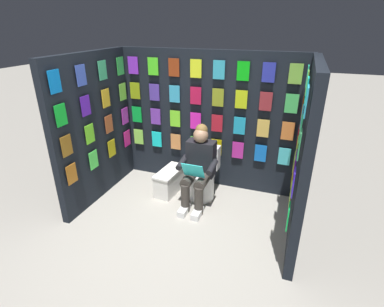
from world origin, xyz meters
name	(u,v)px	position (x,y,z in m)	size (l,w,h in m)	color
ground_plane	(163,248)	(0.00, 0.00, 0.00)	(30.00, 30.00, 0.00)	#9E998E
display_wall_back	(208,121)	(0.00, -1.75, 1.06)	(2.85, 0.14, 2.12)	black
display_wall_left	(304,156)	(-1.43, -0.85, 1.06)	(0.14, 1.70, 2.12)	black
display_wall_right	(95,128)	(1.43, -0.85, 1.06)	(0.14, 1.70, 2.12)	black
toilet	(203,176)	(-0.08, -1.29, 0.33)	(0.41, 0.55, 0.77)	white
person_reading	(198,167)	(-0.08, -1.06, 0.60)	(0.53, 0.68, 1.19)	black
comic_longbox_near	(170,181)	(0.44, -1.23, 0.18)	(0.33, 0.64, 0.37)	white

